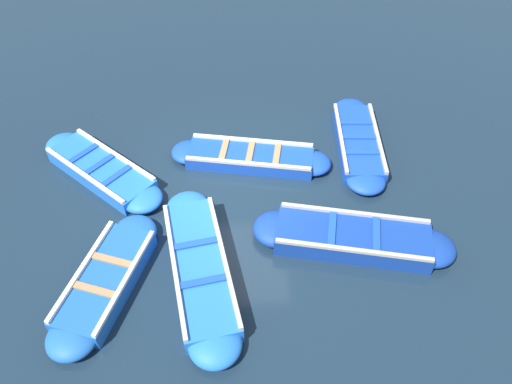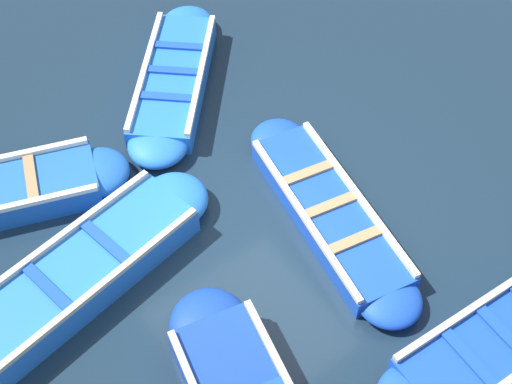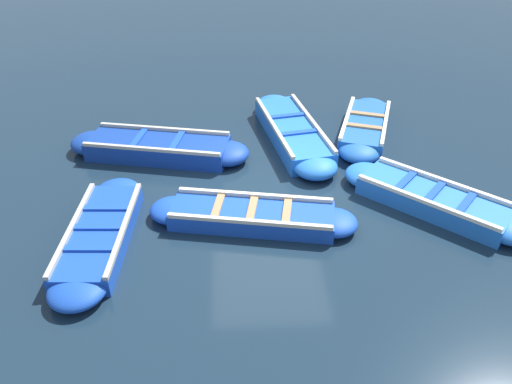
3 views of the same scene
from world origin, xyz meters
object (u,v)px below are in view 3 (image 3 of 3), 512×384
(boat_far_corner, at_px, (365,128))
(boat_centre, at_px, (292,132))
(buoy_orange_near, at_px, (366,180))
(boat_broadside, at_px, (100,235))
(boat_stern_in, at_px, (252,216))
(boat_outer_left, at_px, (159,148))
(boat_inner_gap, at_px, (433,200))

(boat_far_corner, xyz_separation_m, boat_centre, (1.72, 0.17, 0.02))
(buoy_orange_near, bearing_deg, boat_broadside, 16.50)
(boat_far_corner, xyz_separation_m, boat_stern_in, (2.78, 3.24, -0.03))
(boat_stern_in, height_order, boat_broadside, boat_broadside)
(buoy_orange_near, bearing_deg, boat_stern_in, 24.52)
(boat_broadside, distance_m, boat_outer_left, 2.97)
(buoy_orange_near, bearing_deg, boat_far_corner, -102.74)
(boat_broadside, distance_m, boat_inner_gap, 5.97)
(boat_inner_gap, xyz_separation_m, buoy_orange_near, (1.06, -0.75, -0.02))
(boat_far_corner, xyz_separation_m, buoy_orange_near, (0.50, 2.20, -0.03))
(boat_outer_left, bearing_deg, boat_centre, -169.08)
(boat_stern_in, bearing_deg, boat_broadside, 8.78)
(boat_broadside, bearing_deg, boat_stern_in, -171.22)
(boat_broadside, height_order, boat_inner_gap, boat_inner_gap)
(boat_centre, height_order, buoy_orange_near, boat_centre)
(boat_broadside, relative_size, boat_inner_gap, 1.07)
(boat_far_corner, distance_m, boat_centre, 1.73)
(boat_stern_in, xyz_separation_m, boat_inner_gap, (-3.35, -0.29, 0.02))
(buoy_orange_near, bearing_deg, boat_outer_left, -19.11)
(boat_broadside, relative_size, boat_outer_left, 0.86)
(boat_far_corner, height_order, buoy_orange_near, boat_far_corner)
(boat_centre, distance_m, boat_outer_left, 3.03)
(buoy_orange_near, bearing_deg, boat_inner_gap, 144.70)
(boat_stern_in, relative_size, boat_broadside, 1.09)
(boat_stern_in, height_order, boat_centre, boat_centre)
(boat_inner_gap, bearing_deg, boat_far_corner, -79.13)
(buoy_orange_near, bearing_deg, boat_centre, -58.92)
(boat_stern_in, xyz_separation_m, boat_broadside, (2.58, 0.40, 0.00))
(boat_centre, bearing_deg, boat_inner_gap, 129.42)
(boat_stern_in, height_order, buoy_orange_near, boat_stern_in)
(boat_far_corner, relative_size, boat_centre, 0.81)
(boat_inner_gap, relative_size, buoy_orange_near, 10.63)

